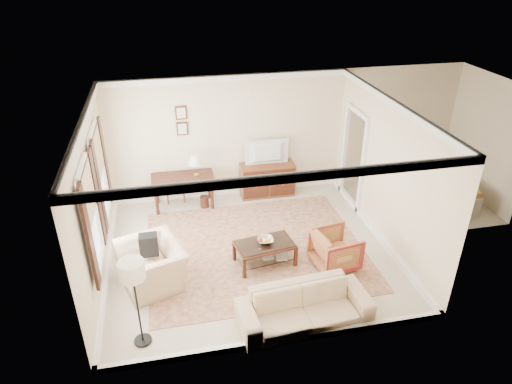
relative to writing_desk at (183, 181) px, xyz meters
name	(u,v)px	position (x,y,z in m)	size (l,w,h in m)	color
room_shell	(248,134)	(1.13, -2.05, 1.82)	(5.51, 5.01, 2.91)	beige
annex_bedroom	(427,188)	(5.62, -0.90, -0.31)	(3.00, 2.70, 2.90)	beige
window_front	(91,217)	(-1.57, -2.75, 0.90)	(0.12, 1.56, 1.80)	#CCB284
window_rear	(100,174)	(-1.57, -1.15, 0.90)	(0.12, 1.56, 1.80)	#CCB284
doorway	(353,160)	(3.84, -0.55, 0.42)	(0.10, 1.12, 2.25)	white
rug	(256,249)	(1.27, -2.03, -0.65)	(4.21, 3.61, 0.01)	maroon
writing_desk	(183,181)	(0.00, 0.00, 0.00)	(1.40, 0.70, 0.76)	#411E12
desk_chair	(174,180)	(-0.18, 0.35, -0.13)	(0.45, 0.45, 1.05)	brown
desk_lamp	(196,165)	(0.31, 0.00, 0.36)	(0.32, 0.32, 0.50)	silver
framed_prints	(182,121)	(0.10, 0.42, 1.29)	(0.25, 0.04, 0.68)	#411E12
sideboard	(267,180)	(2.01, 0.17, -0.26)	(1.29, 0.50, 0.79)	brown
tv	(268,146)	(2.01, 0.15, 0.63)	(0.98, 0.56, 0.13)	black
coffee_table	(265,248)	(1.34, -2.50, -0.30)	(1.17, 0.79, 0.46)	#411E12
fruit_bowl	(265,240)	(1.36, -2.47, -0.14)	(0.42, 0.42, 0.10)	silver
book_a	(261,256)	(1.28, -2.50, -0.47)	(0.28, 0.04, 0.38)	brown
book_b	(276,256)	(1.55, -2.56, -0.48)	(0.28, 0.03, 0.38)	brown
striped_armchair	(336,248)	(2.62, -2.85, -0.25)	(0.78, 0.73, 0.80)	maroon
club_armchair	(151,259)	(-0.74, -2.64, -0.14)	(1.17, 0.76, 1.02)	tan
backpack	(149,244)	(-0.76, -2.53, 0.11)	(0.32, 0.22, 0.40)	black
sofa	(305,302)	(1.61, -4.15, -0.24)	(2.11, 0.62, 0.83)	tan
floor_lamp	(133,276)	(-0.93, -4.04, 0.61)	(0.37, 0.37, 1.52)	black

